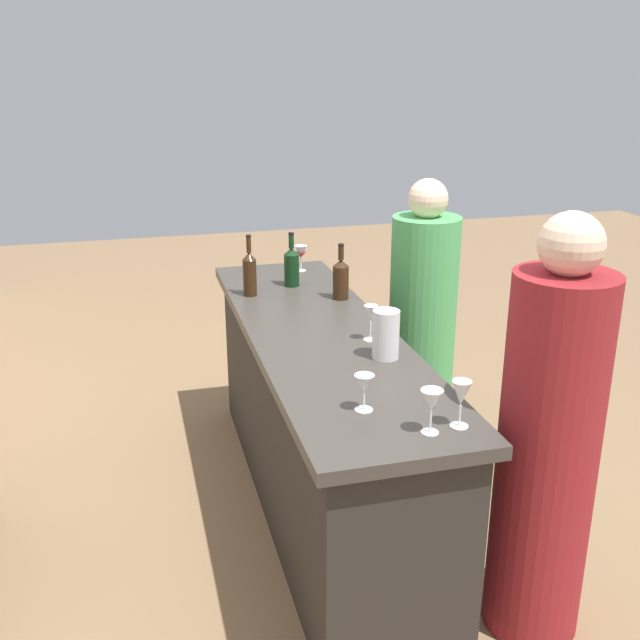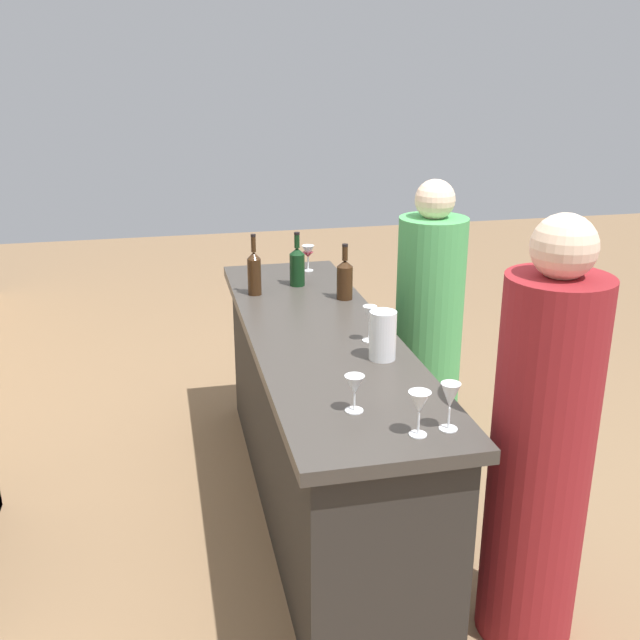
{
  "view_description": "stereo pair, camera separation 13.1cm",
  "coord_description": "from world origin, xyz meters",
  "views": [
    {
      "loc": [
        -3.0,
        0.8,
        2.05
      ],
      "look_at": [
        0.0,
        0.0,
        0.95
      ],
      "focal_mm": 41.66,
      "sensor_mm": 36.0,
      "label": 1
    },
    {
      "loc": [
        -3.03,
        0.67,
        2.05
      ],
      "look_at": [
        0.0,
        0.0,
        0.95
      ],
      "focal_mm": 41.66,
      "sensor_mm": 36.0,
      "label": 2
    }
  ],
  "objects": [
    {
      "name": "wine_bottle_leftmost_amber_brown",
      "position": [
        0.42,
        -0.22,
        1.01
      ],
      "size": [
        0.08,
        0.08,
        0.28
      ],
      "color": "#331E0F",
      "rests_on": "bar_counter"
    },
    {
      "name": "wine_bottle_second_left_amber_brown",
      "position": [
        0.59,
        0.21,
        1.02
      ],
      "size": [
        0.07,
        0.07,
        0.31
      ],
      "color": "#331E0F",
      "rests_on": "bar_counter"
    },
    {
      "name": "water_pitcher",
      "position": [
        -0.37,
        -0.17,
        1.0
      ],
      "size": [
        0.11,
        0.11,
        0.2
      ],
      "color": "silver",
      "rests_on": "bar_counter"
    },
    {
      "name": "wine_glass_near_left",
      "position": [
        -1.0,
        -0.21,
        1.02
      ],
      "size": [
        0.07,
        0.07,
        0.16
      ],
      "color": "white",
      "rests_on": "bar_counter"
    },
    {
      "name": "wine_glass_far_left",
      "position": [
        -1.01,
        -0.1,
        1.01
      ],
      "size": [
        0.07,
        0.07,
        0.15
      ],
      "color": "white",
      "rests_on": "bar_counter"
    },
    {
      "name": "wine_bottle_center_dark_green",
      "position": [
        0.71,
        -0.03,
        1.01
      ],
      "size": [
        0.08,
        0.08,
        0.29
      ],
      "color": "black",
      "rests_on": "bar_counter"
    },
    {
      "name": "wine_glass_far_center",
      "position": [
        -0.8,
        0.06,
        1.0
      ],
      "size": [
        0.07,
        0.07,
        0.13
      ],
      "color": "white",
      "rests_on": "bar_counter"
    },
    {
      "name": "wine_glass_near_right",
      "position": [
        0.97,
        -0.15,
        1.01
      ],
      "size": [
        0.07,
        0.07,
        0.15
      ],
      "color": "white",
      "rests_on": "bar_counter"
    },
    {
      "name": "ground_plane",
      "position": [
        0.0,
        0.0,
        0.0
      ],
      "size": [
        12.0,
        12.0,
        0.0
      ],
      "primitive_type": "plane",
      "color": "#846647"
    },
    {
      "name": "person_center_guest",
      "position": [
        -0.96,
        -0.58,
        0.74
      ],
      "size": [
        0.41,
        0.41,
        1.6
      ],
      "rotation": [
        0.0,
        0.0,
        1.38
      ],
      "color": "maroon",
      "rests_on": "ground"
    },
    {
      "name": "person_left_guest",
      "position": [
        0.62,
        -0.76,
        0.67
      ],
      "size": [
        0.48,
        0.48,
        1.46
      ],
      "rotation": [
        0.0,
        0.0,
        1.94
      ],
      "color": "#4CA559",
      "rests_on": "ground"
    },
    {
      "name": "wine_glass_near_center",
      "position": [
        -0.17,
        -0.18,
        1.02
      ],
      "size": [
        0.06,
        0.06,
        0.16
      ],
      "color": "white",
      "rests_on": "bar_counter"
    },
    {
      "name": "bar_counter",
      "position": [
        0.0,
        0.0,
        0.46
      ],
      "size": [
        2.33,
        0.64,
        0.9
      ],
      "color": "#2A2723",
      "rests_on": "ground"
    }
  ]
}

